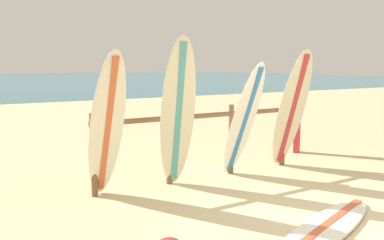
% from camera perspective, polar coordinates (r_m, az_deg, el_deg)
% --- Properties ---
extents(ground_plane, '(120.00, 120.00, 0.00)m').
position_cam_1_polar(ground_plane, '(4.86, 19.80, -14.76)').
color(ground_plane, beige).
extents(surfboard_rack, '(3.65, 0.09, 1.18)m').
position_cam_1_polar(surfboard_rack, '(6.42, 1.37, -1.82)').
color(surfboard_rack, brown).
rests_on(surfboard_rack, ground).
extents(surfboard_leaning_far_left, '(0.51, 0.84, 2.05)m').
position_cam_1_polar(surfboard_leaning_far_left, '(5.42, -12.09, -0.92)').
color(surfboard_leaning_far_left, silver).
rests_on(surfboard_leaning_far_left, ground).
extents(surfboard_leaning_left, '(0.63, 0.70, 2.25)m').
position_cam_1_polar(surfboard_leaning_left, '(5.83, -2.05, 0.89)').
color(surfboard_leaning_left, beige).
rests_on(surfboard_leaning_left, ground).
extents(surfboard_leaning_center_left, '(0.50, 0.89, 1.90)m').
position_cam_1_polar(surfboard_leaning_center_left, '(6.42, 7.37, -0.11)').
color(surfboard_leaning_center_left, white).
rests_on(surfboard_leaning_center_left, ground).
extents(surfboard_leaning_center, '(0.67, 0.93, 2.11)m').
position_cam_1_polar(surfboard_leaning_center, '(7.15, 14.06, 1.37)').
color(surfboard_leaning_center, beige).
rests_on(surfboard_leaning_center, ground).
extents(surfboard_lying_on_sand, '(2.35, 1.23, 0.08)m').
position_cam_1_polar(surfboard_lying_on_sand, '(4.84, 18.66, -14.37)').
color(surfboard_lying_on_sand, white).
rests_on(surfboard_lying_on_sand, ground).
extents(beachgoer_standing, '(0.29, 0.29, 1.56)m').
position_cam_1_polar(beachgoer_standing, '(8.65, 14.90, 1.12)').
color(beachgoer_standing, '#D8333F').
rests_on(beachgoer_standing, ground).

